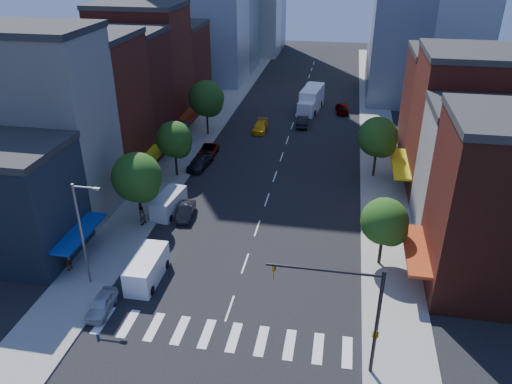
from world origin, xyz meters
The scene contains 32 objects.
ground centered at (0.00, 0.00, 0.00)m, with size 220.00×220.00×0.00m, color black.
sidewalk_left centered at (-12.50, 40.00, 0.07)m, with size 5.00×120.00×0.15m, color gray.
sidewalk_right centered at (12.50, 40.00, 0.07)m, with size 5.00×120.00×0.15m, color gray.
crosswalk centered at (0.00, -3.00, 0.01)m, with size 19.00×3.00×0.01m, color silver.
bldg_left_0 centered at (-21.00, 4.00, 5.00)m, with size 12.00×8.00×10.00m, color #2A3546.
bldg_left_1 centered at (-21.00, 12.00, 9.00)m, with size 12.00×8.00×18.00m, color beige.
bldg_left_2 centered at (-21.00, 20.50, 8.00)m, with size 12.00×9.00×16.00m, color maroon.
bldg_left_3 centered at (-21.00, 29.00, 7.50)m, with size 12.00×8.00×15.00m, color #4D1C13.
bldg_left_4 centered at (-21.00, 37.50, 8.50)m, with size 12.00×9.00×17.00m, color maroon.
bldg_left_5 centered at (-21.00, 47.00, 6.50)m, with size 12.00×10.00×13.00m, color #4D1C13.
bldg_right_1 centered at (21.00, 15.00, 6.00)m, with size 12.00×8.00×12.00m, color beige.
bldg_right_2 centered at (21.00, 24.00, 7.50)m, with size 12.00×10.00×15.00m, color maroon.
bldg_right_3 centered at (21.00, 34.00, 6.50)m, with size 12.00×10.00×13.00m, color #4D1C13.
traffic_signal centered at (9.94, -4.50, 4.16)m, with size 7.24×2.24×8.00m.
streetlight centered at (-11.81, 1.00, 5.28)m, with size 2.25×0.25×9.00m.
tree_left_near centered at (-11.35, 10.92, 4.87)m, with size 4.80×4.80×7.30m.
tree_left_mid centered at (-11.35, 21.92, 4.53)m, with size 4.20×4.20×6.65m.
tree_left_far centered at (-11.35, 35.92, 5.20)m, with size 5.00×5.00×7.75m.
tree_right_near centered at (11.65, 7.92, 4.19)m, with size 4.00×4.00×6.20m.
tree_right_far centered at (11.65, 25.92, 4.86)m, with size 4.60×4.60×7.20m.
parked_car_front centered at (-9.50, -2.00, 0.65)m, with size 1.52×3.79×1.29m, color #BBBBC0.
parked_car_second centered at (-7.50, 12.86, 0.66)m, with size 1.40×4.02×1.32m, color black.
parked_car_third centered at (-9.50, 28.56, 0.66)m, with size 2.20×4.76×1.32m, color #999999.
parked_car_rear centered at (-9.50, 24.81, 0.71)m, with size 1.98×4.88×1.42m, color black.
cargo_van_near centered at (-7.50, 2.18, 1.12)m, with size 2.19×5.30×2.25m.
cargo_van_far centered at (-9.52, 13.38, 1.03)m, with size 2.52×5.10×2.09m.
taxi centered at (-4.36, 38.93, 0.68)m, with size 1.90×4.67×1.35m, color #FEB40D.
traffic_car_oncoming centered at (1.50, 42.19, 0.77)m, with size 1.62×4.66×1.53m, color black.
traffic_car_far centered at (7.15, 49.73, 0.79)m, with size 1.86×4.63×1.58m, color #999999.
box_truck centered at (2.07, 50.08, 1.71)m, with size 3.75×9.23×3.61m.
pedestrian_near centered at (-14.50, 2.31, 1.10)m, with size 0.69×0.46×1.91m, color #999999.
pedestrian_far centered at (-11.26, 10.46, 1.11)m, with size 0.93×0.73×1.92m, color #999999.
Camera 1 is at (7.35, -29.15, 25.58)m, focal length 35.00 mm.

